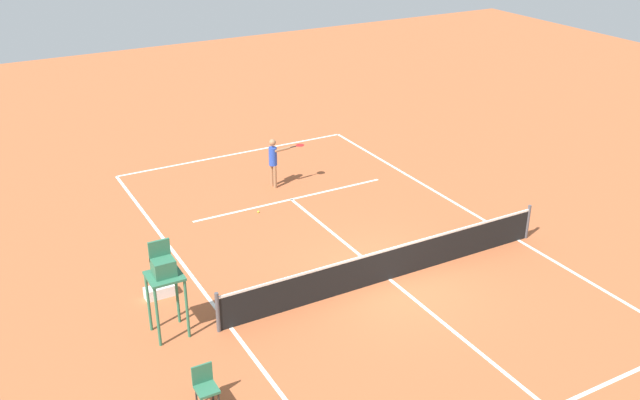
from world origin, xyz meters
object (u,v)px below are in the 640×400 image
(tennis_ball, at_px, (258,212))
(courtside_chair_near, at_px, (205,385))
(equipment_bag, at_px, (159,292))
(umpire_chair, at_px, (164,275))
(player_serving, at_px, (274,158))

(tennis_ball, bearing_deg, courtside_chair_near, 58.77)
(equipment_bag, bearing_deg, tennis_ball, -142.61)
(equipment_bag, bearing_deg, umpire_chair, 80.63)
(umpire_chair, height_order, equipment_bag, umpire_chair)
(tennis_ball, relative_size, umpire_chair, 0.03)
(tennis_ball, xyz_separation_m, equipment_bag, (4.28, 3.27, 0.12))
(player_serving, relative_size, courtside_chair_near, 1.84)
(player_serving, distance_m, courtside_chair_near, 11.20)
(player_serving, xyz_separation_m, equipment_bag, (5.66, 4.90, -0.90))
(umpire_chair, bearing_deg, player_serving, -132.15)
(courtside_chair_near, distance_m, equipment_bag, 4.53)
(umpire_chair, xyz_separation_m, courtside_chair_near, (0.15, 2.83, -1.07))
(courtside_chair_near, xyz_separation_m, equipment_bag, (-0.43, -4.50, -0.38))
(courtside_chair_near, height_order, equipment_bag, courtside_chair_near)
(courtside_chair_near, bearing_deg, equipment_bag, -95.42)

